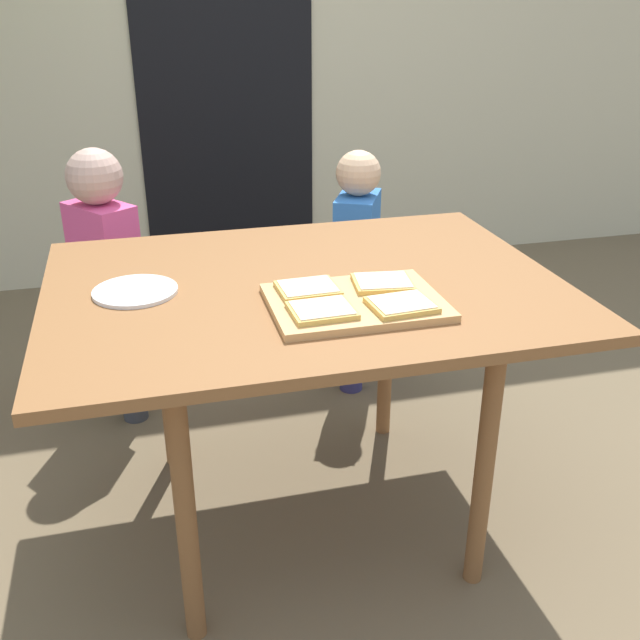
# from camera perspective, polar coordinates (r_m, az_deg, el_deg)

# --- Properties ---
(ground_plane) EXTENTS (16.00, 16.00, 0.00)m
(ground_plane) POSITION_cam_1_polar(r_m,az_deg,el_deg) (2.31, -1.02, -14.84)
(ground_plane) COLOR brown
(house_door) EXTENTS (0.90, 0.02, 2.00)m
(house_door) POSITION_cam_1_polar(r_m,az_deg,el_deg) (3.92, -7.40, 17.67)
(house_door) COLOR black
(house_door) RESTS_ON ground
(dining_table) EXTENTS (1.34, 0.99, 0.76)m
(dining_table) POSITION_cam_1_polar(r_m,az_deg,el_deg) (1.94, -1.17, 0.96)
(dining_table) COLOR brown
(dining_table) RESTS_ON ground
(cutting_board) EXTENTS (0.42, 0.31, 0.02)m
(cutting_board) POSITION_cam_1_polar(r_m,az_deg,el_deg) (1.77, 2.79, 1.37)
(cutting_board) COLOR tan
(cutting_board) RESTS_ON dining_table
(pizza_slice_near_right) EXTENTS (0.16, 0.14, 0.02)m
(pizza_slice_near_right) POSITION_cam_1_polar(r_m,az_deg,el_deg) (1.72, 6.40, 1.21)
(pizza_slice_near_right) COLOR gold
(pizza_slice_near_right) RESTS_ON cutting_board
(pizza_slice_far_right) EXTENTS (0.16, 0.14, 0.02)m
(pizza_slice_far_right) POSITION_cam_1_polar(r_m,az_deg,el_deg) (1.85, 4.94, 2.94)
(pizza_slice_far_right) COLOR gold
(pizza_slice_far_right) RESTS_ON cutting_board
(pizza_slice_near_left) EXTENTS (0.15, 0.13, 0.02)m
(pizza_slice_near_left) POSITION_cam_1_polar(r_m,az_deg,el_deg) (1.68, 0.16, 0.78)
(pizza_slice_near_left) COLOR gold
(pizza_slice_near_left) RESTS_ON cutting_board
(pizza_slice_far_left) EXTENTS (0.15, 0.13, 0.02)m
(pizza_slice_far_left) POSITION_cam_1_polar(r_m,az_deg,el_deg) (1.80, -0.96, 2.48)
(pizza_slice_far_left) COLOR gold
(pizza_slice_far_left) RESTS_ON cutting_board
(plate_white_left) EXTENTS (0.21, 0.21, 0.01)m
(plate_white_left) POSITION_cam_1_polar(r_m,az_deg,el_deg) (1.90, -14.25, 2.21)
(plate_white_left) COLOR white
(plate_white_left) RESTS_ON dining_table
(child_left) EXTENTS (0.25, 0.28, 0.99)m
(child_left) POSITION_cam_1_polar(r_m,az_deg,el_deg) (2.63, -16.37, 3.90)
(child_left) COLOR #383A3F
(child_left) RESTS_ON ground
(child_right) EXTENTS (0.23, 0.28, 0.94)m
(child_right) POSITION_cam_1_polar(r_m,az_deg,el_deg) (2.77, 2.88, 4.91)
(child_right) COLOR navy
(child_right) RESTS_ON ground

